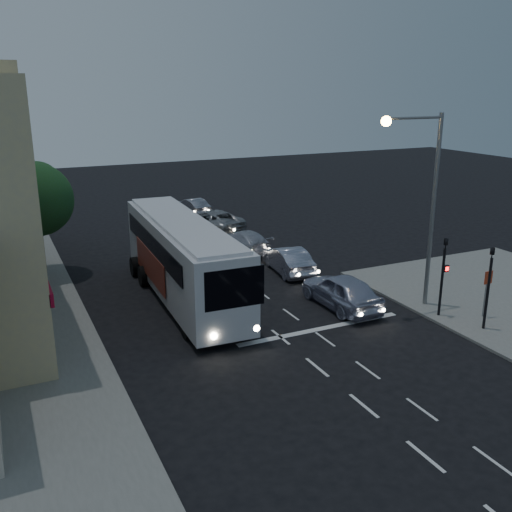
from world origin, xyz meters
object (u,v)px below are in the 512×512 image
car_extra (193,206)px  traffic_signal_main (444,267)px  car_suv (341,291)px  street_tree (36,196)px  traffic_signal_side (489,278)px  tour_bus (183,257)px  car_sedan_a (288,260)px  car_sedan_c (211,220)px  car_sedan_b (244,241)px  streetlight (424,190)px  regulatory_sign (487,286)px

car_extra → traffic_signal_main: bearing=88.0°
car_suv → car_extra: car_suv is taller
traffic_signal_main → street_tree: 21.38m
traffic_signal_main → traffic_signal_side: 2.10m
car_suv → street_tree: street_tree is taller
car_suv → traffic_signal_main: bearing=137.6°
traffic_signal_side → street_tree: (-16.51, 16.22, 2.08)m
tour_bus → car_suv: size_ratio=2.68×
car_sedan_a → street_tree: bearing=-16.7°
car_sedan_c → street_tree: (-12.23, -5.61, 3.73)m
tour_bus → traffic_signal_side: size_ratio=3.21×
car_suv → car_sedan_b: 10.88m
traffic_signal_side → streetlight: bearing=105.7°
car_sedan_a → car_extra: size_ratio=1.13×
traffic_signal_main → regulatory_sign: bearing=-30.8°
tour_bus → car_sedan_b: 9.13m
tour_bus → car_sedan_a: 6.99m
car_sedan_b → tour_bus: bearing=40.5°
streetlight → car_suv: bearing=152.8°
car_sedan_c → streetlight: 19.38m
car_sedan_b → traffic_signal_side: (4.30, -15.88, 1.74)m
car_sedan_a → tour_bus: bearing=18.6°
tour_bus → car_sedan_c: tour_bus is taller
traffic_signal_main → car_sedan_a: bearing=109.6°
car_sedan_a → streetlight: 9.39m
streetlight → street_tree: streetlight is taller
car_sedan_a → regulatory_sign: size_ratio=2.06×
car_suv → traffic_signal_main: traffic_signal_main is taller
car_extra → traffic_signal_side: bearing=89.0°
car_suv → car_sedan_a: (0.22, 5.82, -0.09)m
car_extra → street_tree: 17.70m
tour_bus → car_sedan_a: tour_bus is taller
car_suv → streetlight: bearing=152.3°
car_suv → streetlight: 6.02m
car_suv → car_sedan_a: car_suv is taller
car_extra → traffic_signal_main: 26.01m
tour_bus → car_sedan_a: size_ratio=2.91×
car_sedan_b → street_tree: size_ratio=0.75×
traffic_signal_main → street_tree: bearing=138.0°
streetlight → regulatory_sign: bearing=-51.3°
traffic_signal_side → car_sedan_c: bearing=101.1°
street_tree → traffic_signal_main: bearing=-42.0°
regulatory_sign → traffic_signal_side: bearing=-136.1°
tour_bus → streetlight: streetlight is taller
car_sedan_b → car_suv: bearing=85.5°
traffic_signal_side → tour_bus: bearing=138.3°
tour_bus → regulatory_sign: bearing=-33.7°
car_sedan_b → regulatory_sign: (5.30, -14.91, 0.92)m
car_suv → car_extra: (0.43, 22.76, -0.18)m
car_sedan_c → regulatory_sign: 21.54m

